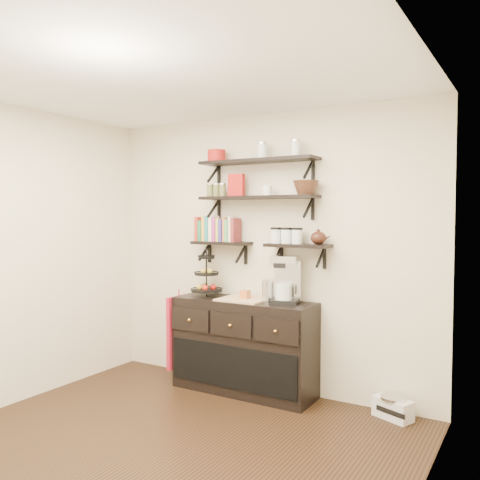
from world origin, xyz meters
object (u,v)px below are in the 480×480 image
at_px(sideboard, 244,346).
at_px(coffee_maker, 286,281).
at_px(radio, 393,408).
at_px(fruit_stand, 207,280).

height_order(sideboard, coffee_maker, coffee_maker).
xyz_separation_m(sideboard, radio, (1.41, 0.08, -0.36)).
relative_size(sideboard, fruit_stand, 3.03).
bearing_deg(sideboard, fruit_stand, 179.59).
height_order(sideboard, radio, sideboard).
bearing_deg(sideboard, coffee_maker, 4.00).
relative_size(coffee_maker, radio, 1.24).
height_order(fruit_stand, radio, fruit_stand).
bearing_deg(fruit_stand, sideboard, -0.41).
xyz_separation_m(coffee_maker, radio, (0.97, 0.05, -1.02)).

